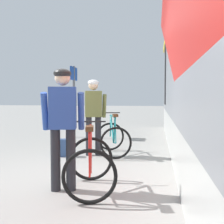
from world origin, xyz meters
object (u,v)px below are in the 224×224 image
cyclist_far_in_blue (63,118)px  bicycle_near_teal (113,138)px  backpack_on_platform (63,148)px  cyclist_near_in_olive (93,110)px  bicycle_far_red (90,163)px  platform_sign_post (74,89)px

cyclist_far_in_blue → bicycle_near_teal: bearing=83.2°
backpack_on_platform → cyclist_far_in_blue: bearing=-82.5°
cyclist_far_in_blue → bicycle_near_teal: (0.31, 2.62, -0.65)m
cyclist_near_in_olive → bicycle_near_teal: cyclist_near_in_olive is taller
bicycle_far_red → cyclist_near_in_olive: bearing=102.0°
bicycle_near_teal → bicycle_far_red: bearing=-88.2°
cyclist_near_in_olive → bicycle_near_teal: size_ratio=1.43×
bicycle_near_teal → cyclist_far_in_blue: bearing=-96.8°
backpack_on_platform → bicycle_near_teal: bearing=8.5°
cyclist_near_in_olive → backpack_on_platform: cyclist_near_in_olive is taller
bicycle_near_teal → backpack_on_platform: (-1.09, -0.40, -0.20)m
cyclist_near_in_olive → cyclist_far_in_blue: size_ratio=1.00×
platform_sign_post → cyclist_near_in_olive: bearing=-64.5°
bicycle_far_red → backpack_on_platform: bicycle_far_red is taller
cyclist_far_in_blue → backpack_on_platform: cyclist_far_in_blue is taller
bicycle_near_teal → backpack_on_platform: size_ratio=3.07×
cyclist_far_in_blue → backpack_on_platform: 2.50m
bicycle_far_red → platform_sign_post: 5.63m
bicycle_near_teal → cyclist_near_in_olive: bearing=-159.8°
cyclist_far_in_blue → bicycle_near_teal: size_ratio=1.43×
bicycle_far_red → cyclist_far_in_blue: bearing=-175.1°
cyclist_near_in_olive → backpack_on_platform: 1.10m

